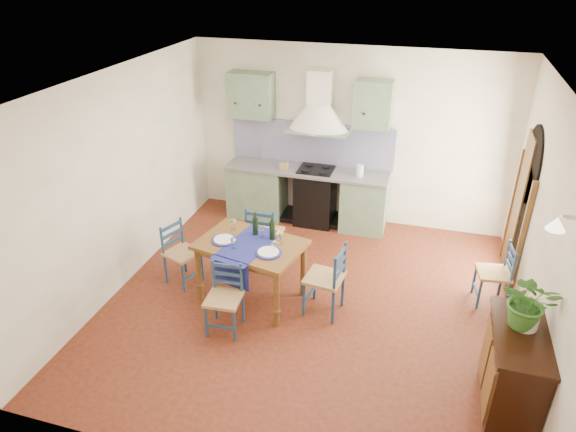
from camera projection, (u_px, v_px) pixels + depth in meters
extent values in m
plane|color=#4C1610|center=(309.00, 303.00, 6.56)|extent=(5.00, 5.00, 0.00)
cube|color=white|center=(349.00, 137.00, 8.04)|extent=(5.00, 0.04, 2.80)
cube|color=gray|center=(257.00, 190.00, 8.58)|extent=(0.90, 0.60, 0.88)
cube|color=gray|center=(364.00, 203.00, 8.13)|extent=(0.70, 0.60, 0.88)
cube|color=black|center=(315.00, 197.00, 8.33)|extent=(0.60, 0.58, 0.88)
cube|color=gray|center=(307.00, 170.00, 8.15)|extent=(2.60, 0.64, 0.04)
cube|color=silver|center=(256.00, 165.00, 8.37)|extent=(0.45, 0.40, 0.03)
cylinder|color=silver|center=(260.00, 152.00, 8.45)|extent=(0.02, 0.02, 0.26)
cube|color=black|center=(316.00, 170.00, 8.11)|extent=(0.55, 0.48, 0.02)
cube|color=black|center=(307.00, 216.00, 8.60)|extent=(2.60, 0.50, 0.08)
cube|color=#0A0A5B|center=(312.00, 143.00, 8.22)|extent=(2.65, 0.05, 0.68)
cube|color=gray|center=(251.00, 95.00, 7.99)|extent=(0.70, 0.34, 0.70)
cube|color=gray|center=(373.00, 104.00, 7.52)|extent=(0.55, 0.34, 0.70)
cone|color=silver|center=(318.00, 118.00, 7.77)|extent=(0.96, 0.96, 0.40)
cube|color=silver|center=(321.00, 87.00, 7.64)|extent=(0.36, 0.30, 0.50)
cube|color=white|center=(546.00, 236.00, 5.29)|extent=(0.04, 5.00, 2.80)
cube|color=black|center=(519.00, 223.00, 6.75)|extent=(0.03, 1.00, 1.65)
cylinder|color=black|center=(532.00, 164.00, 6.37)|extent=(0.03, 1.00, 1.00)
cube|color=brown|center=(521.00, 243.00, 6.30)|extent=(0.06, 0.06, 1.65)
cube|color=brown|center=(513.00, 205.00, 7.22)|extent=(0.06, 0.06, 1.65)
cube|color=brown|center=(518.00, 205.00, 6.87)|extent=(0.04, 0.55, 1.96)
cylinder|color=silver|center=(572.00, 218.00, 4.27)|extent=(0.15, 0.04, 0.04)
cone|color=#FFEDC6|center=(557.00, 223.00, 4.32)|extent=(0.16, 0.16, 0.12)
cube|color=white|center=(121.00, 181.00, 6.53)|extent=(0.04, 5.00, 2.80)
cube|color=silver|center=(314.00, 83.00, 5.26)|extent=(5.00, 5.00, 0.01)
cube|color=brown|center=(250.00, 245.00, 6.34)|extent=(1.42, 1.09, 0.05)
cube|color=brown|center=(251.00, 250.00, 6.37)|extent=(1.27, 0.94, 0.08)
cylinder|color=brown|center=(199.00, 274.00, 6.48)|extent=(0.07, 0.07, 0.76)
cylinder|color=brown|center=(230.00, 249.00, 7.03)|extent=(0.07, 0.07, 0.76)
cylinder|color=brown|center=(277.00, 300.00, 6.02)|extent=(0.07, 0.07, 0.76)
cylinder|color=brown|center=(303.00, 270.00, 6.56)|extent=(0.07, 0.07, 0.76)
cube|color=navy|center=(248.00, 245.00, 6.28)|extent=(0.66, 1.03, 0.01)
cube|color=navy|center=(232.00, 273.00, 6.07)|extent=(0.47, 0.11, 0.38)
cylinder|color=navy|center=(224.00, 240.00, 6.37)|extent=(0.32, 0.32, 0.01)
cylinder|color=white|center=(224.00, 239.00, 6.36)|extent=(0.25, 0.25, 0.01)
cylinder|color=navy|center=(268.00, 253.00, 6.10)|extent=(0.32, 0.32, 0.01)
cylinder|color=white|center=(268.00, 252.00, 6.10)|extent=(0.25, 0.25, 0.01)
cylinder|color=black|center=(255.00, 224.00, 6.44)|extent=(0.07, 0.07, 0.32)
cylinder|color=black|center=(272.00, 228.00, 6.34)|extent=(0.07, 0.07, 0.32)
cylinder|color=white|center=(279.00, 239.00, 6.29)|extent=(0.05, 0.05, 0.10)
sphere|color=yellow|center=(279.00, 233.00, 6.25)|extent=(0.10, 0.10, 0.10)
cylinder|color=navy|center=(206.00, 322.00, 5.91)|extent=(0.03, 0.03, 0.43)
cylinder|color=navy|center=(215.00, 290.00, 6.10)|extent=(0.03, 0.03, 0.85)
cylinder|color=navy|center=(234.00, 326.00, 5.84)|extent=(0.03, 0.03, 0.43)
cylinder|color=navy|center=(242.00, 294.00, 6.04)|extent=(0.03, 0.03, 0.85)
cube|color=tan|center=(224.00, 299.00, 5.91)|extent=(0.42, 0.42, 0.04)
cube|color=navy|center=(228.00, 282.00, 6.01)|extent=(0.36, 0.05, 0.04)
cube|color=navy|center=(227.00, 274.00, 5.95)|extent=(0.36, 0.05, 0.04)
cube|color=navy|center=(227.00, 266.00, 5.90)|extent=(0.36, 0.05, 0.04)
cube|color=navy|center=(220.00, 327.00, 5.90)|extent=(0.34, 0.05, 0.02)
cylinder|color=navy|center=(282.00, 245.00, 7.38)|extent=(0.04, 0.04, 0.49)
cylinder|color=navy|center=(274.00, 244.00, 6.95)|extent=(0.04, 0.04, 0.96)
cylinder|color=navy|center=(257.00, 241.00, 7.48)|extent=(0.04, 0.04, 0.49)
cylinder|color=navy|center=(247.00, 240.00, 7.04)|extent=(0.04, 0.04, 0.96)
cube|color=tan|center=(265.00, 233.00, 7.15)|extent=(0.45, 0.45, 0.04)
cube|color=navy|center=(260.00, 231.00, 6.92)|extent=(0.41, 0.03, 0.05)
cube|color=navy|center=(260.00, 223.00, 6.86)|extent=(0.41, 0.03, 0.05)
cube|color=navy|center=(260.00, 215.00, 6.80)|extent=(0.41, 0.03, 0.05)
cube|color=navy|center=(270.00, 246.00, 7.46)|extent=(0.39, 0.03, 0.03)
cylinder|color=navy|center=(184.00, 278.00, 6.69)|extent=(0.03, 0.03, 0.44)
cylinder|color=navy|center=(164.00, 256.00, 6.77)|extent=(0.03, 0.03, 0.86)
cylinder|color=navy|center=(202.00, 266.00, 6.93)|extent=(0.03, 0.03, 0.44)
cylinder|color=navy|center=(183.00, 245.00, 7.02)|extent=(0.03, 0.03, 0.86)
cube|color=tan|center=(182.00, 253.00, 6.79)|extent=(0.51, 0.51, 0.04)
cube|color=navy|center=(173.00, 241.00, 6.83)|extent=(0.15, 0.35, 0.04)
cube|color=navy|center=(172.00, 234.00, 6.77)|extent=(0.15, 0.35, 0.04)
cube|color=navy|center=(171.00, 226.00, 6.72)|extent=(0.15, 0.35, 0.04)
cube|color=navy|center=(193.00, 275.00, 6.83)|extent=(0.15, 0.33, 0.02)
cylinder|color=navy|center=(315.00, 283.00, 6.55)|extent=(0.04, 0.04, 0.48)
cylinder|color=navy|center=(344.00, 275.00, 6.31)|extent=(0.04, 0.04, 0.94)
cylinder|color=navy|center=(304.00, 300.00, 6.24)|extent=(0.04, 0.04, 0.48)
cylinder|color=navy|center=(334.00, 292.00, 6.00)|extent=(0.04, 0.04, 0.94)
cube|color=tan|center=(324.00, 278.00, 6.21)|extent=(0.49, 0.49, 0.04)
cube|color=navy|center=(339.00, 272.00, 6.08)|extent=(0.07, 0.40, 0.05)
cube|color=navy|center=(340.00, 263.00, 6.03)|extent=(0.07, 0.40, 0.05)
cube|color=navy|center=(340.00, 254.00, 5.97)|extent=(0.07, 0.40, 0.05)
cube|color=navy|center=(309.00, 295.00, 6.42)|extent=(0.08, 0.38, 0.03)
cylinder|color=navy|center=(474.00, 279.00, 6.67)|extent=(0.03, 0.03, 0.43)
cylinder|color=navy|center=(504.00, 268.00, 6.53)|extent=(0.03, 0.03, 0.83)
cylinder|color=navy|center=(479.00, 294.00, 6.38)|extent=(0.03, 0.03, 0.43)
cylinder|color=navy|center=(510.00, 283.00, 6.24)|extent=(0.03, 0.03, 0.83)
cube|color=tan|center=(494.00, 273.00, 6.40)|extent=(0.44, 0.44, 0.04)
cube|color=navy|center=(509.00, 266.00, 6.32)|extent=(0.07, 0.35, 0.04)
cube|color=navy|center=(511.00, 258.00, 6.27)|extent=(0.07, 0.35, 0.04)
cube|color=navy|center=(513.00, 251.00, 6.22)|extent=(0.07, 0.35, 0.04)
cube|color=navy|center=(476.00, 290.00, 6.55)|extent=(0.08, 0.33, 0.02)
cube|color=black|center=(513.00, 370.00, 4.86)|extent=(0.45, 1.00, 0.82)
cube|color=black|center=(523.00, 335.00, 4.67)|extent=(0.50, 1.05, 0.04)
cube|color=brown|center=(488.00, 385.00, 4.74)|extent=(0.02, 0.38, 0.63)
cube|color=brown|center=(486.00, 352.00, 5.14)|extent=(0.02, 0.38, 0.63)
cube|color=black|center=(483.00, 369.00, 5.49)|extent=(0.08, 0.08, 0.08)
cube|color=black|center=(518.00, 376.00, 5.40)|extent=(0.08, 0.08, 0.08)
imported|color=#356E26|center=(530.00, 302.00, 4.62)|extent=(0.56, 0.51, 0.55)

